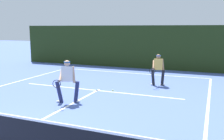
# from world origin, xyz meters

# --- Properties ---
(court_line_baseline_far) EXTENTS (9.55, 0.10, 0.01)m
(court_line_baseline_far) POSITION_xyz_m (0.00, 11.02, 0.00)
(court_line_baseline_far) COLOR white
(court_line_baseline_far) RESTS_ON ground_plane
(court_line_service) EXTENTS (7.78, 0.10, 0.01)m
(court_line_service) POSITION_xyz_m (0.00, 6.17, 0.00)
(court_line_service) COLOR white
(court_line_service) RESTS_ON ground_plane
(court_line_centre) EXTENTS (0.10, 6.40, 0.01)m
(court_line_centre) POSITION_xyz_m (0.00, 3.20, 0.00)
(court_line_centre) COLOR white
(court_line_centre) RESTS_ON ground_plane
(player_near) EXTENTS (0.92, 0.96, 1.65)m
(player_near) POSITION_xyz_m (-0.23, 4.05, 0.90)
(player_near) COLOR #1E234C
(player_near) RESTS_ON ground_plane
(player_far) EXTENTS (0.74, 0.91, 1.57)m
(player_far) POSITION_xyz_m (2.34, 8.23, 0.86)
(player_far) COLOR black
(player_far) RESTS_ON ground_plane
(tennis_ball) EXTENTS (0.07, 0.07, 0.07)m
(tennis_ball) POSITION_xyz_m (0.70, 6.35, 0.03)
(tennis_ball) COLOR #D1E033
(tennis_ball) RESTS_ON ground_plane
(back_fence_windscreen) EXTENTS (18.88, 0.12, 3.00)m
(back_fence_windscreen) POSITION_xyz_m (0.00, 13.08, 1.50)
(back_fence_windscreen) COLOR #203012
(back_fence_windscreen) RESTS_ON ground_plane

